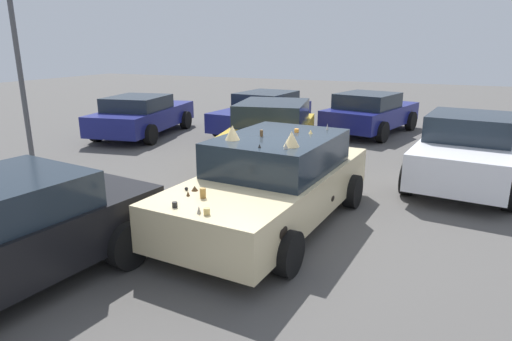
# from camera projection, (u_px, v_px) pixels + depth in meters

# --- Properties ---
(ground_plane) EXTENTS (60.00, 60.00, 0.00)m
(ground_plane) POSITION_uv_depth(u_px,v_px,m) (272.00, 224.00, 7.43)
(ground_plane) COLOR #514F4C
(art_car_decorated) EXTENTS (4.75, 2.38, 1.70)m
(art_car_decorated) POSITION_uv_depth(u_px,v_px,m) (274.00, 181.00, 7.27)
(art_car_decorated) COLOR beige
(art_car_decorated) RESTS_ON ground
(parked_sedan_behind_right) EXTENTS (4.58, 2.26, 1.35)m
(parked_sedan_behind_right) POSITION_uv_depth(u_px,v_px,m) (264.00, 112.00, 15.00)
(parked_sedan_behind_right) COLOR navy
(parked_sedan_behind_right) RESTS_ON ground
(parked_sedan_far_left) EXTENTS (4.60, 2.58, 1.31)m
(parked_sedan_far_left) POSITION_uv_depth(u_px,v_px,m) (142.00, 115.00, 14.52)
(parked_sedan_far_left) COLOR navy
(parked_sedan_far_left) RESTS_ON ground
(parked_sedan_row_back_center) EXTENTS (4.76, 2.68, 1.50)m
(parked_sedan_row_back_center) POSITION_uv_depth(u_px,v_px,m) (270.00, 133.00, 11.18)
(parked_sedan_row_back_center) COLOR gold
(parked_sedan_row_back_center) RESTS_ON ground
(parked_sedan_far_right) EXTENTS (4.16, 2.36, 1.51)m
(parked_sedan_far_right) POSITION_uv_depth(u_px,v_px,m) (467.00, 150.00, 9.31)
(parked_sedan_far_right) COLOR white
(parked_sedan_far_right) RESTS_ON ground
(parked_sedan_near_right) EXTENTS (4.40, 2.79, 1.37)m
(parked_sedan_near_right) POSITION_uv_depth(u_px,v_px,m) (371.00, 113.00, 14.82)
(parked_sedan_near_right) COLOR navy
(parked_sedan_near_right) RESTS_ON ground
(lot_lamp_post) EXTENTS (0.28, 0.28, 4.16)m
(lot_lamp_post) POSITION_uv_depth(u_px,v_px,m) (18.00, 61.00, 10.40)
(lot_lamp_post) COLOR #4C4C51
(lot_lamp_post) RESTS_ON ground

